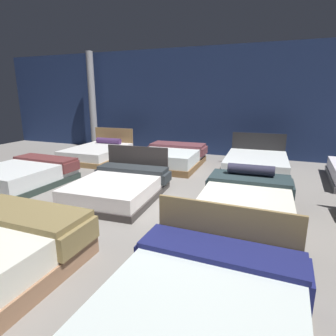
{
  "coord_description": "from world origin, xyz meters",
  "views": [
    {
      "loc": [
        1.62,
        -4.59,
        2.0
      ],
      "look_at": [
        -0.31,
        0.36,
        0.61
      ],
      "focal_mm": 30.08,
      "sensor_mm": 36.0,
      "label": 1
    }
  ],
  "objects_px": {
    "bed_4": "(24,175)",
    "bed_5": "(119,187)",
    "bed_8": "(98,153)",
    "bed_6": "(246,202)",
    "bed_10": "(256,165)",
    "bed_2": "(199,322)",
    "bed_9": "(171,157)",
    "support_pillar": "(92,101)"
  },
  "relations": [
    {
      "from": "bed_2",
      "to": "bed_6",
      "type": "distance_m",
      "value": 2.74
    },
    {
      "from": "bed_10",
      "to": "support_pillar",
      "type": "height_order",
      "value": "support_pillar"
    },
    {
      "from": "bed_9",
      "to": "support_pillar",
      "type": "xyz_separation_m",
      "value": [
        -3.75,
        1.61,
        1.49
      ]
    },
    {
      "from": "bed_6",
      "to": "bed_8",
      "type": "height_order",
      "value": "bed_8"
    },
    {
      "from": "bed_6",
      "to": "bed_8",
      "type": "distance_m",
      "value": 5.63
    },
    {
      "from": "bed_4",
      "to": "bed_6",
      "type": "bearing_deg",
      "value": 2.15
    },
    {
      "from": "bed_2",
      "to": "bed_8",
      "type": "bearing_deg",
      "value": 132.34
    },
    {
      "from": "bed_8",
      "to": "bed_10",
      "type": "bearing_deg",
      "value": -1.49
    },
    {
      "from": "bed_2",
      "to": "bed_6",
      "type": "bearing_deg",
      "value": 89.85
    },
    {
      "from": "bed_2",
      "to": "bed_4",
      "type": "bearing_deg",
      "value": 152.2
    },
    {
      "from": "bed_5",
      "to": "support_pillar",
      "type": "relative_size",
      "value": 0.6
    },
    {
      "from": "bed_10",
      "to": "bed_9",
      "type": "bearing_deg",
      "value": 177.73
    },
    {
      "from": "bed_9",
      "to": "support_pillar",
      "type": "bearing_deg",
      "value": 155.26
    },
    {
      "from": "bed_9",
      "to": "bed_10",
      "type": "relative_size",
      "value": 1.0
    },
    {
      "from": "bed_2",
      "to": "bed_5",
      "type": "distance_m",
      "value": 3.7
    },
    {
      "from": "bed_4",
      "to": "bed_5",
      "type": "height_order",
      "value": "bed_5"
    },
    {
      "from": "bed_4",
      "to": "bed_9",
      "type": "bearing_deg",
      "value": 50.57
    },
    {
      "from": "bed_4",
      "to": "bed_8",
      "type": "bearing_deg",
      "value": 91.62
    },
    {
      "from": "bed_4",
      "to": "bed_9",
      "type": "distance_m",
      "value": 3.79
    },
    {
      "from": "bed_2",
      "to": "bed_8",
      "type": "xyz_separation_m",
      "value": [
        -4.81,
        5.54,
        -0.03
      ]
    },
    {
      "from": "bed_4",
      "to": "bed_6",
      "type": "relative_size",
      "value": 1.01
    },
    {
      "from": "bed_2",
      "to": "bed_6",
      "type": "relative_size",
      "value": 1.08
    },
    {
      "from": "bed_6",
      "to": "support_pillar",
      "type": "distance_m",
      "value": 7.71
    },
    {
      "from": "bed_6",
      "to": "bed_10",
      "type": "bearing_deg",
      "value": 89.85
    },
    {
      "from": "bed_8",
      "to": "support_pillar",
      "type": "relative_size",
      "value": 0.63
    },
    {
      "from": "bed_5",
      "to": "bed_6",
      "type": "distance_m",
      "value": 2.48
    },
    {
      "from": "bed_6",
      "to": "bed_8",
      "type": "relative_size",
      "value": 0.9
    },
    {
      "from": "support_pillar",
      "to": "bed_6",
      "type": "bearing_deg",
      "value": -35.71
    },
    {
      "from": "bed_4",
      "to": "bed_9",
      "type": "relative_size",
      "value": 0.97
    },
    {
      "from": "bed_4",
      "to": "bed_6",
      "type": "height_order",
      "value": "bed_6"
    },
    {
      "from": "bed_6",
      "to": "bed_10",
      "type": "xyz_separation_m",
      "value": [
        -0.07,
        2.81,
        -0.03
      ]
    },
    {
      "from": "bed_9",
      "to": "bed_4",
      "type": "bearing_deg",
      "value": -132.57
    },
    {
      "from": "bed_8",
      "to": "bed_10",
      "type": "height_order",
      "value": "bed_10"
    },
    {
      "from": "bed_4",
      "to": "bed_5",
      "type": "bearing_deg",
      "value": 4.46
    },
    {
      "from": "bed_6",
      "to": "bed_10",
      "type": "relative_size",
      "value": 0.95
    },
    {
      "from": "bed_4",
      "to": "bed_8",
      "type": "xyz_separation_m",
      "value": [
        -0.0,
        2.86,
        -0.03
      ]
    },
    {
      "from": "bed_5",
      "to": "support_pillar",
      "type": "xyz_separation_m",
      "value": [
        -3.67,
        4.35,
        1.54
      ]
    },
    {
      "from": "bed_6",
      "to": "bed_9",
      "type": "height_order",
      "value": "bed_6"
    },
    {
      "from": "support_pillar",
      "to": "bed_10",
      "type": "bearing_deg",
      "value": -14.84
    },
    {
      "from": "bed_2",
      "to": "bed_4",
      "type": "height_order",
      "value": "bed_2"
    },
    {
      "from": "bed_8",
      "to": "support_pillar",
      "type": "height_order",
      "value": "support_pillar"
    },
    {
      "from": "bed_5",
      "to": "bed_8",
      "type": "xyz_separation_m",
      "value": [
        -2.41,
        2.74,
        -0.0
      ]
    }
  ]
}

